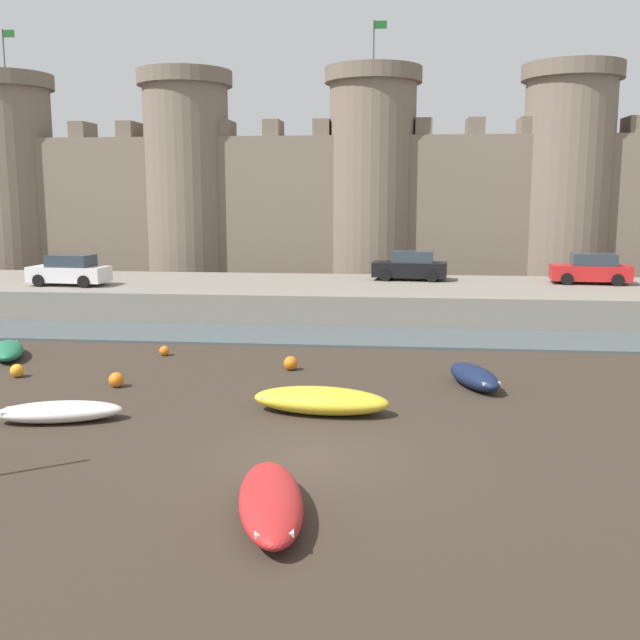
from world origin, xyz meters
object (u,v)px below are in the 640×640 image
Objects in this scene: car_quay_centre_east at (410,266)px; rowboat_midflat_left at (271,501)px; rowboat_foreground_left at (321,400)px; car_quay_west at (591,269)px; mooring_buoy_off_centre at (17,371)px; rowboat_midflat_centre at (8,350)px; mooring_buoy_near_channel at (291,363)px; rowboat_foreground_right at (59,411)px; car_quay_east at (70,271)px; rowboat_near_channel_left at (474,376)px; mooring_buoy_near_shore at (164,351)px; mooring_buoy_mid_mud at (116,380)px.

rowboat_midflat_left is at bearing -96.03° from car_quay_centre_east.
rowboat_foreground_left is 23.90m from car_quay_west.
rowboat_midflat_left is at bearing -43.83° from mooring_buoy_off_centre.
mooring_buoy_off_centre is (1.88, -2.85, -0.09)m from rowboat_midflat_centre.
car_quay_centre_east is at bearing 44.02° from rowboat_midflat_centre.
mooring_buoy_near_channel is (-1.65, 5.20, -0.14)m from rowboat_foreground_left.
rowboat_foreground_left is 1.14× the size of rowboat_foreground_right.
car_quay_east is at bearing -166.19° from car_quay_centre_east.
mooring_buoy_off_centre is 22.67m from car_quay_centre_east.
rowboat_near_channel_left is 8.00× the size of mooring_buoy_near_shore.
rowboat_midflat_centre is at bearing -169.55° from mooring_buoy_near_shore.
car_quay_east reaches higher than mooring_buoy_mid_mud.
car_quay_east is (-15.10, 16.66, 1.88)m from rowboat_foreground_left.
rowboat_foreground_left is at bearing -24.97° from rowboat_midflat_centre.
rowboat_foreground_left is 7.36m from mooring_buoy_mid_mud.
car_quay_centre_east reaches higher than rowboat_midflat_centre.
mooring_buoy_mid_mud is at bearing -90.78° from mooring_buoy_near_shore.
rowboat_near_channel_left is at bearing 36.38° from rowboat_foreground_left.
mooring_buoy_off_centre is (-10.95, 3.12, -0.16)m from rowboat_foreground_left.
rowboat_midflat_centre is 8.40× the size of mooring_buoy_near_shore.
rowboat_midflat_left reaches higher than mooring_buoy_off_centre.
rowboat_near_channel_left is 15.67m from mooring_buoy_off_centre.
rowboat_foreground_right is at bearing 141.33° from rowboat_midflat_left.
car_quay_centre_east reaches higher than rowboat_midflat_left.
mooring_buoy_near_shore is 0.09× the size of car_quay_centre_east.
car_quay_centre_east is at bearing 74.41° from mooring_buoy_near_channel.
rowboat_midflat_left is at bearing -46.22° from rowboat_midflat_centre.
mooring_buoy_mid_mud is 16.69m from car_quay_east.
mooring_buoy_near_channel is (5.36, 3.00, 0.00)m from mooring_buoy_mid_mud.
rowboat_midflat_left is at bearing -58.03° from car_quay_east.
car_quay_east is at bearing 119.19° from mooring_buoy_mid_mud.
car_quay_west is (19.58, 21.96, 1.98)m from rowboat_foreground_right.
mooring_buoy_mid_mud is at bearing -150.77° from mooring_buoy_near_channel.
rowboat_midflat_left reaches higher than rowboat_midflat_centre.
rowboat_near_channel_left reaches higher than mooring_buoy_near_shore.
rowboat_near_channel_left is at bearing 6.19° from mooring_buoy_mid_mud.
car_quay_east is at bearing 107.02° from mooring_buoy_off_centre.
car_quay_west is at bearing 47.23° from mooring_buoy_near_channel.
rowboat_midflat_centre is 0.80× the size of rowboat_midflat_left.
rowboat_midflat_centre is 6.61× the size of mooring_buoy_mid_mud.
rowboat_midflat_centre is 6.93m from mooring_buoy_mid_mud.
rowboat_near_channel_left is at bearing -17.11° from mooring_buoy_near_shore.
car_quay_east is at bearing -172.31° from car_quay_west.
mooring_buoy_near_channel is (11.18, -0.78, -0.07)m from rowboat_midflat_centre.
rowboat_midflat_left is 28.17m from car_quay_east.
car_quay_east is (-7.89, 18.25, 1.98)m from rowboat_foreground_right.
rowboat_foreground_right reaches higher than mooring_buoy_mid_mud.
rowboat_midflat_centre is 11.09m from car_quay_east.
car_quay_west is at bearing 36.47° from mooring_buoy_off_centre.
rowboat_near_channel_left is at bearing -33.65° from car_quay_east.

